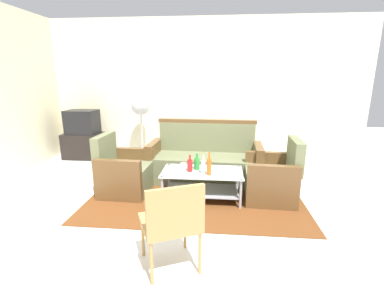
{
  "coord_description": "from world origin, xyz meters",
  "views": [
    {
      "loc": [
        0.29,
        -3.0,
        1.67
      ],
      "look_at": [
        -0.06,
        0.72,
        0.65
      ],
      "focal_mm": 26.63,
      "sensor_mm": 36.0,
      "label": 1
    }
  ],
  "objects_px": {
    "pedestal_fan": "(141,110)",
    "bottle_red": "(190,165)",
    "armchair_left": "(124,173)",
    "television": "(82,122)",
    "bottle_green": "(197,163)",
    "bottle_clear": "(203,167)",
    "bottle_orange": "(209,166)",
    "wicker_chair": "(172,220)",
    "tv_stand": "(85,146)",
    "couch": "(205,162)",
    "coffee_table": "(202,181)",
    "cup": "(184,167)",
    "armchair_right": "(272,179)"
  },
  "relations": [
    {
      "from": "armchair_right",
      "to": "bottle_clear",
      "type": "distance_m",
      "value": 0.99
    },
    {
      "from": "pedestal_fan",
      "to": "cup",
      "type": "bearing_deg",
      "value": -59.81
    },
    {
      "from": "coffee_table",
      "to": "pedestal_fan",
      "type": "xyz_separation_m",
      "value": [
        -1.36,
        1.91,
        0.74
      ]
    },
    {
      "from": "bottle_green",
      "to": "bottle_clear",
      "type": "relative_size",
      "value": 0.91
    },
    {
      "from": "cup",
      "to": "armchair_left",
      "type": "bearing_deg",
      "value": 172.11
    },
    {
      "from": "coffee_table",
      "to": "bottle_orange",
      "type": "height_order",
      "value": "bottle_orange"
    },
    {
      "from": "couch",
      "to": "coffee_table",
      "type": "height_order",
      "value": "couch"
    },
    {
      "from": "armchair_left",
      "to": "wicker_chair",
      "type": "xyz_separation_m",
      "value": [
        1.0,
        -1.69,
        0.21
      ]
    },
    {
      "from": "bottle_orange",
      "to": "bottle_green",
      "type": "bearing_deg",
      "value": 129.26
    },
    {
      "from": "tv_stand",
      "to": "pedestal_fan",
      "type": "distance_m",
      "value": 1.44
    },
    {
      "from": "pedestal_fan",
      "to": "wicker_chair",
      "type": "xyz_separation_m",
      "value": [
        1.2,
        -3.45,
        -0.52
      ]
    },
    {
      "from": "tv_stand",
      "to": "pedestal_fan",
      "type": "height_order",
      "value": "pedestal_fan"
    },
    {
      "from": "tv_stand",
      "to": "bottle_red",
      "type": "bearing_deg",
      "value": -37.93
    },
    {
      "from": "bottle_clear",
      "to": "armchair_right",
      "type": "bearing_deg",
      "value": 11.81
    },
    {
      "from": "bottle_clear",
      "to": "tv_stand",
      "type": "bearing_deg",
      "value": 143.1
    },
    {
      "from": "tv_stand",
      "to": "pedestal_fan",
      "type": "xyz_separation_m",
      "value": [
        1.22,
        0.05,
        0.75
      ]
    },
    {
      "from": "bottle_orange",
      "to": "tv_stand",
      "type": "bearing_deg",
      "value": 143.3
    },
    {
      "from": "bottle_clear",
      "to": "wicker_chair",
      "type": "xyz_separation_m",
      "value": [
        -0.18,
        -1.45,
        -0.01
      ]
    },
    {
      "from": "bottle_green",
      "to": "armchair_right",
      "type": "bearing_deg",
      "value": 1.58
    },
    {
      "from": "bottle_orange",
      "to": "bottle_clear",
      "type": "relative_size",
      "value": 1.25
    },
    {
      "from": "bottle_red",
      "to": "television",
      "type": "bearing_deg",
      "value": 142.03
    },
    {
      "from": "armchair_left",
      "to": "bottle_clear",
      "type": "bearing_deg",
      "value": 80.66
    },
    {
      "from": "bottle_red",
      "to": "wicker_chair",
      "type": "height_order",
      "value": "wicker_chair"
    },
    {
      "from": "bottle_red",
      "to": "bottle_green",
      "type": "bearing_deg",
      "value": 47.62
    },
    {
      "from": "cup",
      "to": "bottle_red",
      "type": "bearing_deg",
      "value": -26.26
    },
    {
      "from": "armchair_left",
      "to": "bottle_green",
      "type": "bearing_deg",
      "value": 88.45
    },
    {
      "from": "pedestal_fan",
      "to": "bottle_red",
      "type": "bearing_deg",
      "value": -58.36
    },
    {
      "from": "couch",
      "to": "cup",
      "type": "distance_m",
      "value": 0.8
    },
    {
      "from": "bottle_red",
      "to": "tv_stand",
      "type": "distance_m",
      "value": 3.07
    },
    {
      "from": "couch",
      "to": "armchair_right",
      "type": "relative_size",
      "value": 2.15
    },
    {
      "from": "tv_stand",
      "to": "wicker_chair",
      "type": "relative_size",
      "value": 0.95
    },
    {
      "from": "couch",
      "to": "coffee_table",
      "type": "relative_size",
      "value": 1.66
    },
    {
      "from": "armchair_left",
      "to": "coffee_table",
      "type": "bearing_deg",
      "value": 84.78
    },
    {
      "from": "couch",
      "to": "television",
      "type": "bearing_deg",
      "value": -20.57
    },
    {
      "from": "armchair_left",
      "to": "bottle_green",
      "type": "xyz_separation_m",
      "value": [
        1.08,
        -0.07,
        0.21
      ]
    },
    {
      "from": "armchair_left",
      "to": "cup",
      "type": "distance_m",
      "value": 0.92
    },
    {
      "from": "armchair_left",
      "to": "tv_stand",
      "type": "relative_size",
      "value": 1.06
    },
    {
      "from": "armchair_right",
      "to": "bottle_orange",
      "type": "xyz_separation_m",
      "value": [
        -0.87,
        -0.24,
        0.24
      ]
    },
    {
      "from": "bottle_orange",
      "to": "pedestal_fan",
      "type": "distance_m",
      "value": 2.56
    },
    {
      "from": "armchair_left",
      "to": "armchair_right",
      "type": "distance_m",
      "value": 2.13
    },
    {
      "from": "armchair_left",
      "to": "television",
      "type": "distance_m",
      "value": 2.28
    },
    {
      "from": "armchair_right",
      "to": "bottle_green",
      "type": "height_order",
      "value": "armchair_right"
    },
    {
      "from": "couch",
      "to": "armchair_left",
      "type": "xyz_separation_m",
      "value": [
        -1.16,
        -0.62,
        -0.03
      ]
    },
    {
      "from": "bottle_orange",
      "to": "bottle_red",
      "type": "height_order",
      "value": "bottle_orange"
    },
    {
      "from": "coffee_table",
      "to": "bottle_orange",
      "type": "distance_m",
      "value": 0.31
    },
    {
      "from": "bottle_green",
      "to": "tv_stand",
      "type": "xyz_separation_m",
      "value": [
        -2.51,
        1.78,
        -0.24
      ]
    },
    {
      "from": "tv_stand",
      "to": "television",
      "type": "relative_size",
      "value": 1.29
    },
    {
      "from": "couch",
      "to": "cup",
      "type": "height_order",
      "value": "couch"
    },
    {
      "from": "wicker_chair",
      "to": "cup",
      "type": "bearing_deg",
      "value": 69.16
    },
    {
      "from": "armchair_right",
      "to": "bottle_red",
      "type": "distance_m",
      "value": 1.16
    }
  ]
}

